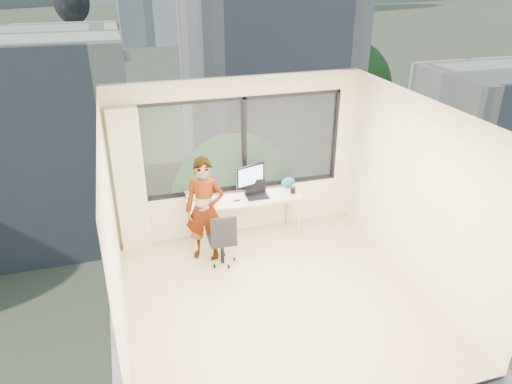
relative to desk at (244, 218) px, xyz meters
name	(u,v)px	position (x,y,z in m)	size (l,w,h in m)	color
floor	(277,298)	(0.00, -1.66, -0.38)	(4.00, 4.00, 0.01)	#CCB184
ceiling	(281,113)	(0.00, -1.66, 2.23)	(4.00, 4.00, 0.01)	white
wall_front	(353,317)	(0.00, -3.66, 0.93)	(4.00, 0.01, 2.60)	beige
wall_left	(113,238)	(-2.00, -1.66, 0.93)	(0.01, 4.00, 2.60)	beige
wall_right	(419,194)	(2.00, -1.66, 0.93)	(0.01, 4.00, 2.60)	beige
window_wall	(241,144)	(0.05, 0.34, 1.15)	(3.30, 0.16, 1.55)	black
curtain	(130,182)	(-1.72, 0.22, 0.77)	(0.45, 0.14, 2.30)	beige
desk	(244,218)	(0.00, 0.00, 0.00)	(1.80, 0.60, 0.75)	beige
chair	(222,237)	(-0.51, -0.60, 0.07)	(0.45, 0.45, 0.89)	black
person	(205,210)	(-0.70, -0.35, 0.44)	(0.59, 0.39, 1.63)	#2D2D33
monitor	(250,180)	(0.13, 0.08, 0.63)	(0.52, 0.11, 0.52)	black
game_console	(196,195)	(-0.73, 0.25, 0.41)	(0.30, 0.25, 0.07)	white
laptop	(257,191)	(0.21, -0.04, 0.49)	(0.34, 0.36, 0.22)	black
cellphone	(237,200)	(-0.14, -0.08, 0.38)	(0.10, 0.05, 0.01)	black
pen_cup	(293,190)	(0.80, -0.07, 0.43)	(0.08, 0.08, 0.10)	black
handbag	(288,182)	(0.80, 0.16, 0.46)	(0.23, 0.12, 0.18)	#0D5052
exterior_ground	(116,44)	(0.00, 118.34, -14.38)	(400.00, 400.00, 0.04)	#515B3D
near_bldg_a	(11,140)	(-9.00, 28.34, -7.38)	(16.00, 12.00, 14.00)	#F3ECCB
near_bldg_b	(266,81)	(12.00, 36.34, -6.38)	(14.00, 13.00, 16.00)	beige
near_bldg_c	(494,126)	(30.00, 26.34, -9.38)	(12.00, 10.00, 10.00)	#F3ECCB
tree_b	(238,228)	(4.00, 16.34, -9.88)	(7.60, 7.60, 9.00)	#234717
tree_c	(350,99)	(22.00, 38.34, -9.38)	(8.40, 8.40, 10.00)	#234717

